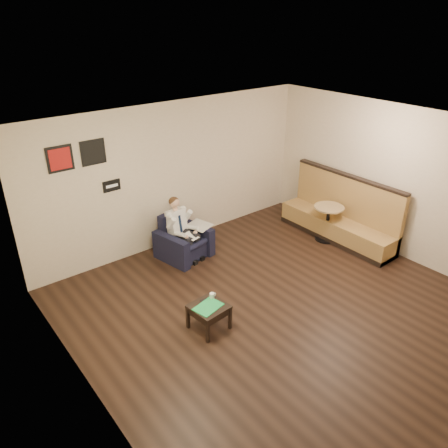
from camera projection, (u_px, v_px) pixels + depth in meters
ground at (282, 309)px, 6.91m from camera, size 6.00×6.00×0.00m
wall_back at (174, 175)px, 8.38m from camera, size 6.00×0.02×2.80m
wall_left at (88, 312)px, 4.61m from camera, size 0.02×6.00×2.80m
wall_right at (403, 184)px, 7.95m from camera, size 0.02×6.00×2.80m
ceiling at (294, 135)px, 5.66m from camera, size 6.00×6.00×0.02m
seating_sign at (112, 186)px, 7.61m from camera, size 0.32×0.02×0.20m
art_print_left at (60, 159)px, 6.87m from camera, size 0.42×0.03×0.42m
art_print_right at (93, 152)px, 7.18m from camera, size 0.42×0.03×0.42m
armchair at (184, 237)px, 8.22m from camera, size 0.99×0.99×0.81m
seated_man at (187, 232)px, 8.09m from camera, size 0.68×0.88×1.11m
lap_papers at (191, 236)px, 8.06m from camera, size 0.25×0.31×0.01m
newspaper at (199, 225)px, 8.33m from camera, size 0.45×0.52×0.01m
side_table at (209, 317)px, 6.42m from camera, size 0.53×0.53×0.40m
green_folder at (208, 307)px, 6.30m from camera, size 0.46×0.37×0.01m
coffee_mug at (212, 296)px, 6.48m from camera, size 0.08×0.08×0.09m
smartphone at (205, 300)px, 6.45m from camera, size 0.13×0.07×0.01m
banquette at (339, 209)px, 8.77m from camera, size 0.61×2.54×1.30m
cafe_table at (327, 223)px, 8.83m from camera, size 0.68×0.68×0.74m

